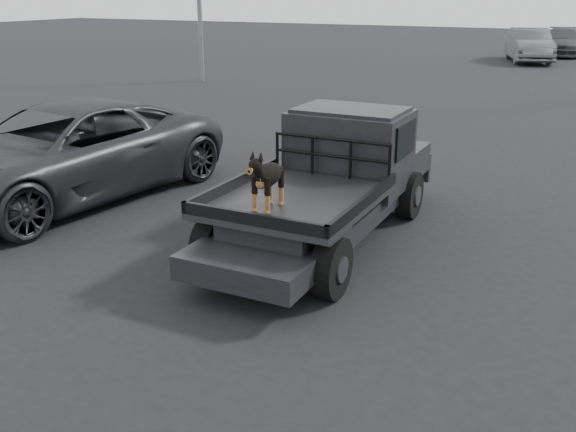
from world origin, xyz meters
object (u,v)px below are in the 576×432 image
at_px(flatbed_ute, 325,210).
at_px(distant_car_a, 529,45).
at_px(dog, 268,180).
at_px(distant_car_b, 562,42).
at_px(parked_suv, 63,153).

xyz_separation_m(flatbed_ute, distant_car_a, (-0.62, 27.42, 0.37)).
distance_m(dog, distant_car_a, 28.92).
bearing_deg(dog, distant_car_b, 88.73).
bearing_deg(parked_suv, distant_car_b, 87.96).
bearing_deg(flatbed_ute, distant_car_b, 88.90).
bearing_deg(parked_suv, flatbed_ute, 10.11).
bearing_deg(distant_car_b, flatbed_ute, -93.03).
distance_m(parked_suv, distant_car_a, 27.95).
bearing_deg(flatbed_ute, dog, -94.83).
xyz_separation_m(flatbed_ute, distant_car_b, (0.61, 31.78, 0.28)).
relative_size(flatbed_ute, parked_suv, 0.91).
bearing_deg(distant_car_b, dog, -93.20).
height_order(parked_suv, distant_car_a, distant_car_a).
distance_m(dog, distant_car_b, 33.28).
xyz_separation_m(dog, distant_car_a, (-0.49, 28.91, -0.46)).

